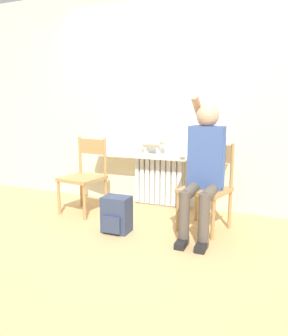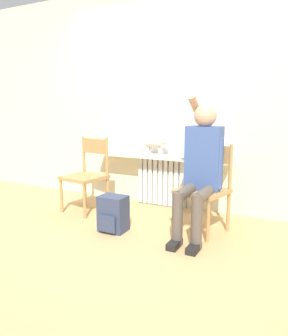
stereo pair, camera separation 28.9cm
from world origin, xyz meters
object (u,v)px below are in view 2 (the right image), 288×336
at_px(backpack, 113,214).
at_px(chair_left, 87,174).
at_px(chair_right, 205,187).
at_px(person, 201,164).
at_px(cat, 156,143).

bearing_deg(backpack, chair_left, 145.70).
xyz_separation_m(chair_right, person, (-0.01, -0.11, 0.25)).
bearing_deg(person, cat, 141.14).
height_order(chair_left, backpack, chair_left).
distance_m(person, cat, 0.98).
xyz_separation_m(chair_right, backpack, (-0.81, -0.44, -0.27)).
distance_m(chair_left, cat, 0.92).
xyz_separation_m(chair_left, cat, (0.68, 0.50, 0.36)).
distance_m(chair_left, chair_right, 1.45).
bearing_deg(backpack, chair_right, 28.49).
bearing_deg(backpack, person, 22.19).
height_order(chair_right, person, person).
bearing_deg(cat, chair_right, -32.92).
height_order(chair_right, backpack, chair_right).
xyz_separation_m(chair_left, chair_right, (1.45, -0.00, 0.00)).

